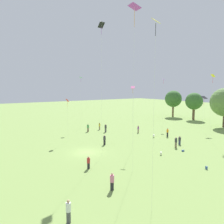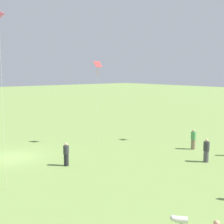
# 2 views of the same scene
# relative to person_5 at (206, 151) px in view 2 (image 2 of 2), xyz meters

# --- Properties ---
(ground_plane) EXTENTS (240.00, 240.00, 0.00)m
(ground_plane) POSITION_rel_person_5_xyz_m (11.46, -11.19, -0.94)
(ground_plane) COLOR #7A994C
(person_5) EXTENTS (0.48, 0.48, 1.91)m
(person_5) POSITION_rel_person_5_xyz_m (0.00, 0.00, 0.00)
(person_5) COLOR #4C4C51
(person_5) RESTS_ON ground_plane
(person_6) EXTENTS (0.48, 0.48, 1.82)m
(person_6) POSITION_rel_person_5_xyz_m (9.24, -6.27, -0.05)
(person_6) COLOR #232328
(person_6) RESTS_ON ground_plane
(person_7) EXTENTS (0.48, 0.48, 1.90)m
(person_7) POSITION_rel_person_5_xyz_m (-2.66, -3.20, -0.00)
(person_7) COLOR #847056
(person_7) RESTS_ON ground_plane
(kite_6) EXTENTS (0.71, 0.49, 8.23)m
(kite_6) POSITION_rel_person_5_xyz_m (2.93, -10.60, 6.63)
(kite_6) COLOR red
(kite_6) RESTS_ON ground_plane
(dog_1) EXTENTS (0.71, 0.78, 0.57)m
(dog_1) POSITION_rel_person_5_xyz_m (10.14, 5.39, -0.57)
(dog_1) COLOR silver
(dog_1) RESTS_ON ground_plane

